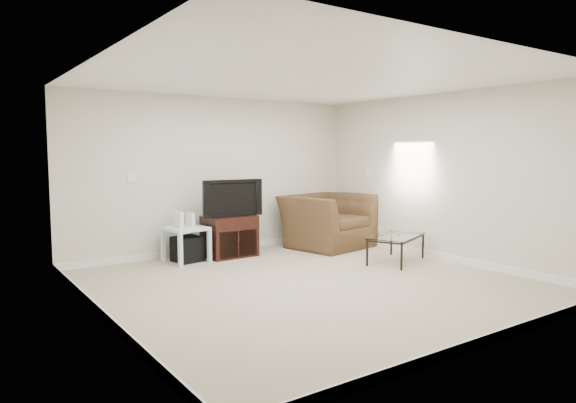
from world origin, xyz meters
TOP-DOWN VIEW (x-y plane):
  - floor at (0.00, 0.00)m, footprint 5.00×5.00m
  - ceiling at (0.00, 0.00)m, footprint 5.00×5.00m
  - wall_back at (0.00, 2.50)m, footprint 5.00×0.02m
  - wall_left at (-2.50, 0.00)m, footprint 0.02×5.00m
  - wall_right at (2.50, 0.00)m, footprint 0.02×5.00m
  - plate_back at (-1.40, 2.49)m, footprint 0.12×0.02m
  - plate_right_switch at (2.49, 1.60)m, footprint 0.02×0.09m
  - plate_right_outlet at (2.49, 1.30)m, footprint 0.02×0.08m
  - tv_stand at (-0.02, 2.05)m, footprint 0.79×0.56m
  - dvd_player at (-0.02, 2.01)m, footprint 0.41×0.30m
  - television at (-0.02, 2.02)m, footprint 0.93×0.22m
  - side_table at (-0.75, 2.05)m, footprint 0.61×0.61m
  - subwoofer at (-0.72, 2.08)m, footprint 0.44×0.44m
  - game_console at (-0.87, 2.01)m, footprint 0.09×0.18m
  - game_case at (-0.68, 2.04)m, footprint 0.09×0.16m
  - recliner at (1.76, 1.81)m, footprint 1.53×1.16m
  - coffee_table at (1.80, 0.26)m, footprint 1.17×0.94m
  - remote at (1.90, 0.30)m, footprint 0.17×0.10m

SIDE VIEW (x-z plane):
  - floor at x=0.00m, z-range 0.00..0.00m
  - subwoofer at x=-0.72m, z-range 0.00..0.37m
  - coffee_table at x=1.80m, z-range 0.00..0.40m
  - side_table at x=-0.75m, z-range 0.00..0.52m
  - plate_right_outlet at x=2.49m, z-range 0.24..0.36m
  - tv_stand at x=-0.02m, z-range 0.00..0.64m
  - remote at x=1.90m, z-range 0.40..0.42m
  - dvd_player at x=-0.02m, z-range 0.50..0.56m
  - recliner at x=1.76m, z-range 0.00..1.21m
  - game_case at x=-0.68m, z-range 0.52..0.73m
  - game_console at x=-0.87m, z-range 0.52..0.76m
  - television at x=-0.02m, z-range 0.64..1.21m
  - wall_back at x=0.00m, z-range 0.00..2.50m
  - wall_left at x=-2.50m, z-range 0.00..2.50m
  - wall_right at x=2.50m, z-range 0.00..2.50m
  - plate_back at x=-1.40m, z-range 1.19..1.31m
  - plate_right_switch at x=2.49m, z-range 1.19..1.31m
  - ceiling at x=0.00m, z-range 2.50..2.50m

